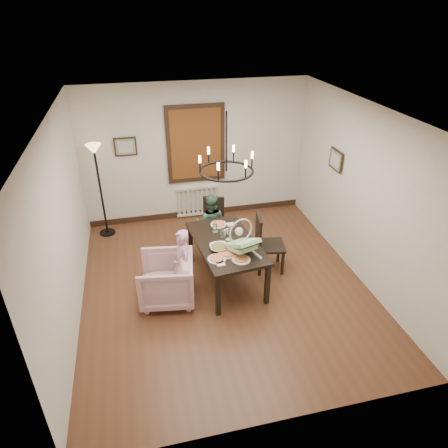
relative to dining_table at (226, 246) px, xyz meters
name	(u,v)px	position (x,y,z in m)	size (l,w,h in m)	color
room_shell	(219,199)	(-0.06, 0.24, 0.73)	(4.51, 5.00, 2.81)	#532F1C
dining_table	(226,246)	(0.00, 0.00, 0.00)	(1.08, 1.70, 0.75)	black
chair_far	(213,223)	(0.03, 1.17, -0.22)	(0.40, 0.40, 0.90)	black
chair_right	(270,242)	(0.80, 0.15, -0.14)	(0.47, 0.47, 1.06)	black
armchair	(166,279)	(-1.00, -0.26, -0.29)	(0.81, 0.83, 0.75)	beige
elderly_woman	(183,269)	(-0.73, -0.18, -0.20)	(0.35, 0.23, 0.95)	#CF92B6
seated_man	(211,228)	(-0.06, 0.96, -0.20)	(0.45, 0.35, 0.93)	#365B45
baby_bouncer	(241,242)	(0.15, -0.35, 0.28)	(0.42, 0.58, 0.38)	#A2D391
salad_bowl	(219,247)	(-0.16, -0.19, 0.13)	(0.34, 0.34, 0.08)	white
pizza_platter	(228,252)	(-0.05, -0.33, 0.11)	(0.32, 0.32, 0.04)	tan
drinking_glass	(222,234)	(-0.03, 0.14, 0.15)	(0.07, 0.07, 0.13)	silver
window_blinds	(196,144)	(-0.06, 2.34, 0.93)	(1.00, 0.03, 1.40)	brown
radiator	(198,201)	(-0.06, 2.36, -0.32)	(0.92, 0.12, 0.62)	silver
picture_back	(125,147)	(-1.41, 2.35, 0.98)	(0.42, 0.03, 0.36)	black
picture_right	(336,160)	(2.15, 0.78, 0.98)	(0.42, 0.03, 0.36)	black
floor_lamp	(101,192)	(-1.96, 2.03, 0.23)	(0.30, 0.30, 1.80)	black
chandelier	(226,171)	(0.00, 0.00, 1.28)	(0.80, 0.80, 0.04)	black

